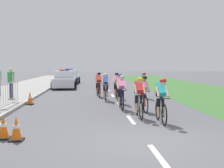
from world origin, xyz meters
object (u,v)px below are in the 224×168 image
cyclist_lead (161,100)px  spectator_middle (11,81)px  cyclist_fifth (120,88)px  traffic_cone_mid (16,129)px  cyclist_fourth (121,92)px  cyclist_sixth (106,86)px  cyclist_second (139,97)px  cyclist_seventh (116,85)px  crowd_barrier_middle (10,95)px  traffic_cone_near (3,127)px  cyclist_third (143,93)px  cyclist_ninth (98,84)px  police_car_second (69,77)px  police_car_nearest (64,80)px  cyclist_eighth (143,85)px  traffic_cone_far (30,98)px

cyclist_lead → spectator_middle: spectator_middle is taller
cyclist_fifth → traffic_cone_mid: bearing=-116.7°
cyclist_fourth → cyclist_sixth: same height
cyclist_second → cyclist_fifth: bearing=94.4°
cyclist_seventh → cyclist_second: bearing=-87.7°
crowd_barrier_middle → traffic_cone_near: bearing=-76.4°
traffic_cone_near → crowd_barrier_middle: bearing=103.6°
cyclist_third → spectator_middle: bearing=145.4°
cyclist_ninth → police_car_second: 12.92m
spectator_middle → police_car_nearest: bearing=73.6°
cyclist_fourth → police_car_second: police_car_second is taller
spectator_middle → cyclist_ninth: bearing=11.6°
cyclist_lead → cyclist_second: (-0.58, 0.98, 0.00)m
police_car_nearest → crowd_barrier_middle: police_car_nearest is taller
cyclist_second → cyclist_eighth: (1.34, 6.12, 0.00)m
cyclist_third → spectator_middle: 8.16m
cyclist_eighth → cyclist_ninth: (-2.63, 0.96, 0.00)m
cyclist_eighth → traffic_cone_mid: 10.36m
cyclist_eighth → police_car_second: police_car_second is taller
cyclist_fifth → cyclist_seventh: (0.05, 2.22, 0.00)m
cyclist_third → cyclist_seventh: bearing=97.8°
cyclist_second → traffic_cone_near: (-4.13, -2.68, -0.48)m
cyclist_third → cyclist_eighth: size_ratio=1.00×
cyclist_fifth → police_car_nearest: (-3.68, 9.94, -0.11)m
cyclist_third → police_car_second: 18.83m
cyclist_second → police_car_nearest: 14.47m
cyclist_fourth → spectator_middle: spectator_middle is taller
cyclist_lead → crowd_barrier_middle: cyclist_lead is taller
traffic_cone_near → traffic_cone_far: (-0.68, 6.62, 0.00)m
cyclist_sixth → cyclist_seventh: same height
cyclist_fourth → crowd_barrier_middle: (-4.97, 0.46, -0.14)m
cyclist_eighth → traffic_cone_near: 10.38m
traffic_cone_near → cyclist_fourth: bearing=52.2°
police_car_nearest → police_car_second: same height
police_car_second → cyclist_lead: bearing=-77.5°
cyclist_second → traffic_cone_far: 6.24m
cyclist_sixth → cyclist_ninth: same height
cyclist_sixth → cyclist_seventh: (0.70, 1.01, 0.00)m
cyclist_ninth → cyclist_third: bearing=-73.4°
cyclist_fifth → police_car_second: bearing=103.2°
cyclist_third → cyclist_eighth: bearing=78.8°
traffic_cone_mid → traffic_cone_far: same height
cyclist_lead → cyclist_fourth: (-1.02, 3.07, 0.00)m
cyclist_lead → crowd_barrier_middle: size_ratio=0.74×
spectator_middle → cyclist_fourth: bearing=-34.0°
police_car_second → cyclist_eighth: bearing=-68.6°
cyclist_seventh → cyclist_fourth: bearing=-92.6°
cyclist_ninth → traffic_cone_mid: 10.28m
traffic_cone_far → cyclist_eighth: bearing=19.5°
cyclist_lead → cyclist_second: size_ratio=1.00×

